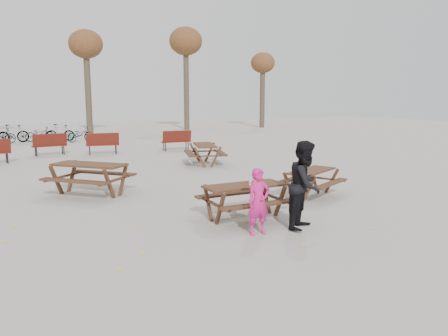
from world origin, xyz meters
name	(u,v)px	position (x,y,z in m)	size (l,w,h in m)	color
ground	(244,218)	(0.00, 0.00, 0.00)	(80.00, 80.00, 0.00)	gray
main_picnic_table	(244,193)	(0.00, 0.00, 0.59)	(1.80, 1.45, 0.78)	#362213
food_tray	(256,184)	(0.24, -0.11, 0.79)	(0.18, 0.11, 0.04)	white
bread_roll	(256,182)	(0.24, -0.11, 0.83)	(0.14, 0.06, 0.05)	tan
soda_bottle	(250,182)	(0.08, -0.12, 0.85)	(0.07, 0.07, 0.17)	silver
child	(259,202)	(-0.31, -1.11, 0.66)	(0.48, 0.32, 1.32)	#D51A76
adult	(305,185)	(0.76, -1.17, 0.91)	(0.88, 0.69, 1.82)	black
picnic_table_east	(311,183)	(2.72, 1.10, 0.36)	(1.69, 1.37, 0.73)	#362213
picnic_table_north	(90,179)	(-2.63, 4.04, 0.44)	(2.03, 1.64, 0.87)	#362213
picnic_table_far	(205,154)	(2.51, 7.64, 0.41)	(1.88, 1.52, 0.81)	#362213
park_bench_row	(85,145)	(-1.35, 12.49, 0.52)	(9.89, 2.56, 1.03)	maroon
bicycle_row	(38,134)	(-2.82, 20.12, 0.48)	(6.19, 2.64, 1.08)	black
tree_row	(83,48)	(0.90, 25.15, 6.19)	(32.17, 3.52, 8.26)	#382B21
fallen_leaves	(216,194)	(0.50, 2.50, 0.00)	(11.00, 11.00, 0.01)	gold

